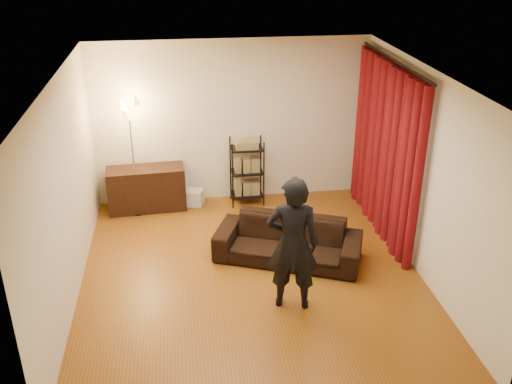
{
  "coord_description": "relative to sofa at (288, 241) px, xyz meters",
  "views": [
    {
      "loc": [
        -0.82,
        -6.4,
        4.28
      ],
      "look_at": [
        0.1,
        0.3,
        1.1
      ],
      "focal_mm": 40.0,
      "sensor_mm": 36.0,
      "label": 1
    }
  ],
  "objects": [
    {
      "name": "person",
      "position": [
        -0.16,
        -1.04,
        0.57
      ],
      "size": [
        0.7,
        0.54,
        1.72
      ],
      "primitive_type": "imported",
      "rotation": [
        0.0,
        0.0,
        2.92
      ],
      "color": "black",
      "rests_on": "ground"
    },
    {
      "name": "storage_boxes",
      "position": [
        -1.25,
        1.91,
        -0.16
      ],
      "size": [
        0.39,
        0.35,
        0.27
      ],
      "primitive_type": null,
      "rotation": [
        0.0,
        0.0,
        -0.31
      ],
      "color": "beige",
      "rests_on": "ground"
    },
    {
      "name": "wall_front",
      "position": [
        -0.56,
        -2.86,
        1.06
      ],
      "size": [
        5.0,
        0.0,
        5.0
      ],
      "primitive_type": "plane",
      "rotation": [
        -1.57,
        0.0,
        0.0
      ],
      "color": "beige",
      "rests_on": "ground"
    },
    {
      "name": "curtain",
      "position": [
        1.57,
        0.77,
        0.98
      ],
      "size": [
        0.22,
        2.65,
        2.55
      ],
      "primitive_type": null,
      "color": "#62090E",
      "rests_on": "ground"
    },
    {
      "name": "ceiling",
      "position": [
        -0.56,
        -0.36,
        2.41
      ],
      "size": [
        5.0,
        5.0,
        0.0
      ],
      "primitive_type": "plane",
      "rotation": [
        3.14,
        0.0,
        0.0
      ],
      "color": "white",
      "rests_on": "ground"
    },
    {
      "name": "floor_lamp",
      "position": [
        -2.16,
        1.76,
        0.66
      ],
      "size": [
        0.4,
        0.4,
        1.9
      ],
      "primitive_type": null,
      "rotation": [
        0.0,
        0.0,
        -0.2
      ],
      "color": "silver",
      "rests_on": "ground"
    },
    {
      "name": "wall_back",
      "position": [
        -0.56,
        2.14,
        1.06
      ],
      "size": [
        5.0,
        0.0,
        5.0
      ],
      "primitive_type": "plane",
      "rotation": [
        1.57,
        0.0,
        0.0
      ],
      "color": "beige",
      "rests_on": "ground"
    },
    {
      "name": "floor",
      "position": [
        -0.56,
        -0.36,
        -0.29
      ],
      "size": [
        5.0,
        5.0,
        0.0
      ],
      "primitive_type": "plane",
      "color": "brown",
      "rests_on": "ground"
    },
    {
      "name": "wall_right",
      "position": [
        1.69,
        -0.36,
        1.06
      ],
      "size": [
        0.0,
        5.0,
        5.0
      ],
      "primitive_type": "plane",
      "rotation": [
        1.57,
        0.0,
        -1.57
      ],
      "color": "beige",
      "rests_on": "ground"
    },
    {
      "name": "wall_left",
      "position": [
        -2.81,
        -0.36,
        1.06
      ],
      "size": [
        0.0,
        5.0,
        5.0
      ],
      "primitive_type": "plane",
      "rotation": [
        1.57,
        0.0,
        1.57
      ],
      "color": "beige",
      "rests_on": "ground"
    },
    {
      "name": "media_cabinet",
      "position": [
        -2.0,
        1.87,
        0.07
      ],
      "size": [
        1.27,
        0.54,
        0.72
      ],
      "primitive_type": "cube",
      "rotation": [
        0.0,
        0.0,
        0.06
      ],
      "color": "black",
      "rests_on": "ground"
    },
    {
      "name": "curtain_rod",
      "position": [
        1.59,
        0.77,
        2.29
      ],
      "size": [
        0.04,
        2.65,
        0.04
      ],
      "primitive_type": "cylinder",
      "rotation": [
        1.57,
        0.0,
        0.0
      ],
      "color": "black",
      "rests_on": "wall_right"
    },
    {
      "name": "sofa",
      "position": [
        0.0,
        0.0,
        0.0
      ],
      "size": [
        2.15,
        1.48,
        0.58
      ],
      "primitive_type": "imported",
      "rotation": [
        0.0,
        0.0,
        -0.38
      ],
      "color": "black",
      "rests_on": "ground"
    },
    {
      "name": "wire_shelf",
      "position": [
        -0.34,
        1.88,
        0.27
      ],
      "size": [
        0.58,
        0.46,
        1.13
      ],
      "primitive_type": null,
      "rotation": [
        0.0,
        0.0,
        -0.2
      ],
      "color": "black",
      "rests_on": "ground"
    }
  ]
}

